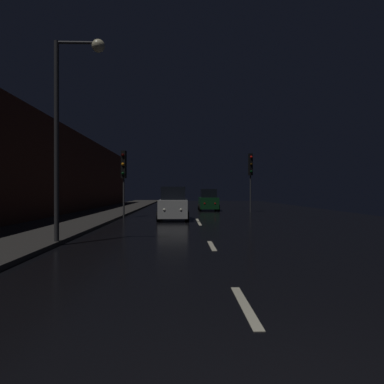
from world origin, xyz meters
The scene contains 9 objects.
ground centered at (0.00, 24.50, -0.01)m, with size 27.04×84.00×0.02m, color black.
sidewalk_left centered at (-7.32, 24.50, 0.07)m, with size 4.40×84.00×0.15m, color #33302D.
building_facade_left centered at (-9.92, 21.00, 3.34)m, with size 0.80×63.00×6.69m, color #472319.
lane_centerline centered at (0.00, 12.69, 0.01)m, with size 0.16×19.62×0.01m.
traffic_light_far_right centered at (5.03, 29.20, 3.74)m, with size 0.37×0.48×5.12m.
traffic_light_far_left centered at (-5.03, 22.84, 3.35)m, with size 0.36×0.48×4.64m.
streetlamp_overhead centered at (-4.75, 9.67, 4.64)m, with size 1.70×0.44×6.96m.
car_approaching_headlights centered at (-1.53, 20.61, 0.96)m, with size 1.93×4.19×2.11m.
car_distant_taillights centered at (1.52, 31.82, 0.93)m, with size 1.86×4.03×2.03m.
Camera 1 is at (-1.02, -2.88, 1.84)m, focal length 34.57 mm.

